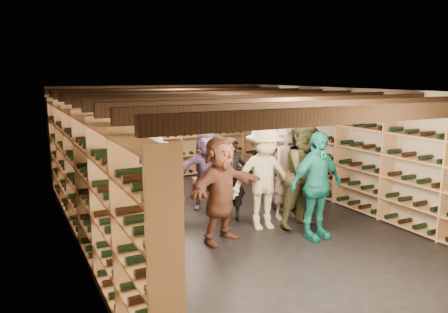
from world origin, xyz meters
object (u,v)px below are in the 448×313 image
object	(u,v)px
person_6	(143,177)
person_7	(287,173)
crate_stack_left	(146,181)
person_4	(316,185)
crate_stack_right	(223,192)
person_9	(150,183)
crate_loose	(203,181)
person_12	(285,171)
person_3	(264,177)
person_1	(232,180)
person_10	(156,168)
person_8	(313,169)
person_11	(207,170)
person_0	(121,199)
person_2	(305,175)
person_5	(221,189)

from	to	relation	value
person_6	person_7	xyz separation A→B (m)	(2.50, -0.86, -0.01)
crate_stack_left	person_7	distance (m)	3.11
person_4	person_6	world-z (taller)	person_4
crate_stack_left	person_4	distance (m)	3.90
crate_stack_left	crate_stack_right	xyz separation A→B (m)	(1.53, -0.67, -0.25)
person_6	person_9	world-z (taller)	person_9
crate_loose	person_12	size ratio (longest dim) A/B	0.32
crate_stack_left	person_3	bearing A→B (deg)	-63.12
person_1	person_10	distance (m)	1.69
person_1	person_8	bearing A→B (deg)	1.81
person_11	person_12	size ratio (longest dim) A/B	1.00
person_4	person_10	xyz separation A→B (m)	(-1.81, 2.73, -0.05)
person_8	crate_loose	bearing A→B (deg)	123.30
crate_stack_right	person_4	world-z (taller)	person_4
person_0	person_8	size ratio (longest dim) A/B	1.02
person_9	person_11	world-z (taller)	person_9
person_0	person_8	distance (m)	3.97
crate_stack_left	crate_stack_right	bearing A→B (deg)	-23.81
person_2	person_0	bearing A→B (deg)	164.86
person_9	person_0	bearing A→B (deg)	-123.78
person_3	person_12	distance (m)	1.25
person_4	person_6	bearing A→B (deg)	136.82
person_6	person_10	distance (m)	0.95
crate_stack_right	person_3	world-z (taller)	person_3
person_3	person_9	world-z (taller)	person_3
person_0	person_5	distance (m)	1.56
person_1	person_6	xyz separation A→B (m)	(-1.49, 0.59, 0.09)
person_6	person_11	size ratio (longest dim) A/B	1.11
crate_loose	person_11	xyz separation A→B (m)	(-0.70, -1.76, 0.70)
crate_stack_left	person_4	xyz separation A→B (m)	(1.84, -3.40, 0.47)
person_10	person_3	bearing A→B (deg)	-52.70
crate_stack_left	crate_stack_right	distance (m)	1.69
crate_loose	person_2	distance (m)	3.69
person_8	person_10	size ratio (longest dim) A/B	0.97
person_2	person_9	world-z (taller)	person_2
person_5	crate_stack_left	bearing A→B (deg)	74.67
person_3	person_5	size ratio (longest dim) A/B	1.06
person_11	person_1	bearing A→B (deg)	-75.18
person_0	person_12	distance (m)	3.52
person_8	person_11	xyz separation A→B (m)	(-1.84, 1.03, -0.03)
person_4	crate_loose	bearing A→B (deg)	89.10
crate_loose	person_4	world-z (taller)	person_4
crate_stack_left	person_12	size ratio (longest dim) A/B	0.54
person_2	person_7	xyz separation A→B (m)	(-0.01, 0.55, -0.09)
person_9	person_12	bearing A→B (deg)	17.90
person_6	person_11	distance (m)	1.49
person_2	person_6	bearing A→B (deg)	141.01
person_0	person_4	distance (m)	3.10
person_3	crate_stack_left	bearing A→B (deg)	127.61
person_5	person_10	xyz separation A→B (m)	(-0.36, 2.16, -0.02)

